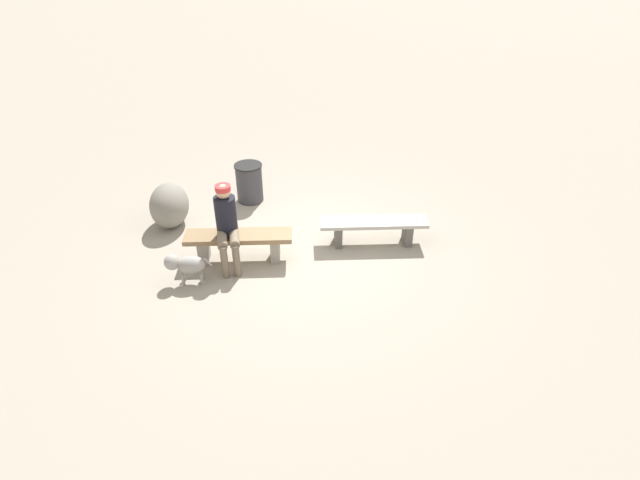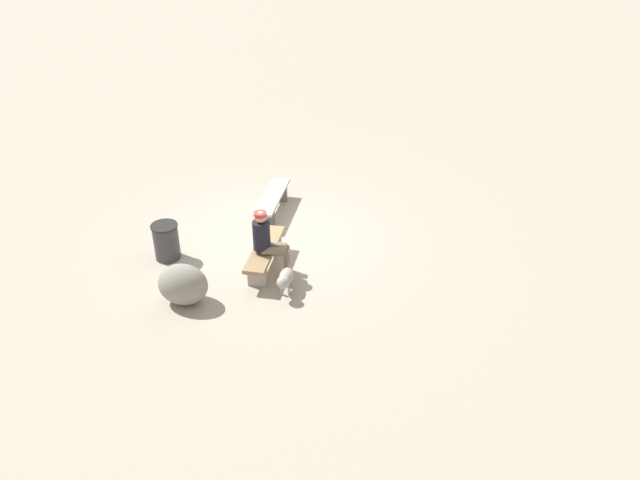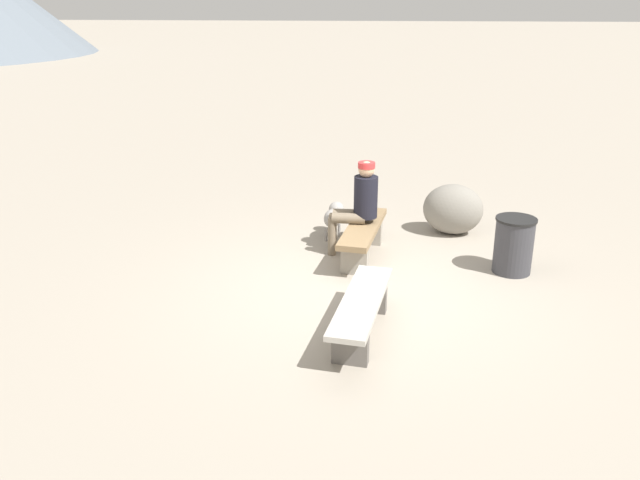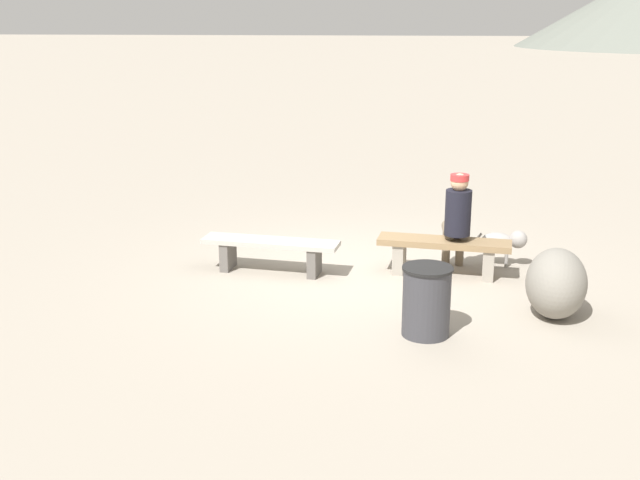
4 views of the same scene
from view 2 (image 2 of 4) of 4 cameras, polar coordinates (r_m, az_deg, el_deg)
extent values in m
cube|color=#9E9384|center=(13.32, -4.75, -0.11)|extent=(210.00, 210.00, 0.06)
cube|color=#605B56|center=(14.73, -3.70, 4.22)|extent=(0.16, 0.37, 0.37)
cube|color=#605B56|center=(13.74, -4.85, 2.01)|extent=(0.16, 0.37, 0.37)
cube|color=#B2ADA3|center=(14.13, -4.29, 3.93)|extent=(1.82, 0.64, 0.06)
cube|color=gray|center=(12.78, -4.30, -0.37)|extent=(0.19, 0.37, 0.40)
cube|color=gray|center=(11.87, -5.64, -3.23)|extent=(0.19, 0.37, 0.40)
cube|color=#8C704C|center=(12.19, -5.00, -0.82)|extent=(1.72, 0.63, 0.08)
cylinder|color=black|center=(11.85, -5.28, 0.43)|extent=(0.33, 0.33, 0.58)
sphere|color=#D8A87F|center=(11.66, -5.37, 2.06)|extent=(0.22, 0.22, 0.22)
cylinder|color=red|center=(11.63, -5.38, 2.33)|extent=(0.23, 0.23, 0.08)
cylinder|color=#756651|center=(11.90, -4.16, -1.00)|extent=(0.16, 0.46, 0.15)
cylinder|color=#756651|center=(12.03, -3.03, -2.12)|extent=(0.11, 0.11, 0.55)
cylinder|color=#756651|center=(12.05, -4.08, -0.54)|extent=(0.16, 0.46, 0.15)
cylinder|color=#756651|center=(12.18, -2.96, -1.65)|extent=(0.11, 0.11, 0.55)
ellipsoid|color=gray|center=(11.60, -3.03, -3.27)|extent=(0.45, 0.31, 0.26)
sphere|color=gray|center=(11.36, -3.32, -3.83)|extent=(0.24, 0.24, 0.24)
cylinder|color=gray|center=(11.61, -2.80, -4.59)|extent=(0.04, 0.04, 0.19)
cylinder|color=gray|center=(11.64, -3.48, -4.52)|extent=(0.04, 0.04, 0.19)
cylinder|color=gray|center=(11.83, -2.52, -3.83)|extent=(0.04, 0.04, 0.19)
cylinder|color=gray|center=(11.85, -3.19, -3.76)|extent=(0.04, 0.04, 0.19)
cylinder|color=gray|center=(11.78, -2.77, -2.42)|extent=(0.12, 0.05, 0.15)
cylinder|color=#38383D|center=(12.87, -13.62, -0.19)|extent=(0.50, 0.50, 0.72)
cylinder|color=black|center=(12.68, -13.83, 1.25)|extent=(0.53, 0.53, 0.03)
ellipsoid|color=gray|center=(11.52, -12.21, -3.92)|extent=(0.78, 0.99, 0.77)
camera|label=1|loc=(11.77, 30.39, 16.41)|focal=28.19mm
camera|label=3|loc=(19.01, -3.25, 20.78)|focal=36.26mm
camera|label=4|loc=(16.03, -42.79, 10.08)|focal=44.09mm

